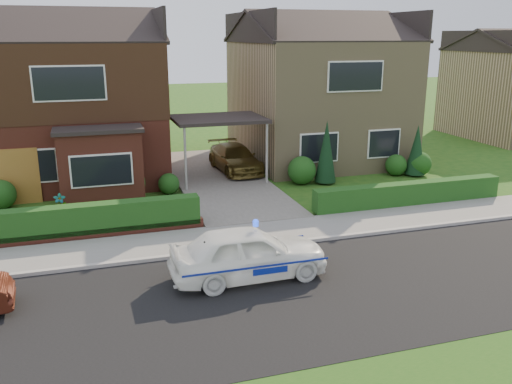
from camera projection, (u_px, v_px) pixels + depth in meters
name	position (u px, v px, depth m)	size (l,w,h in m)	color
ground	(324.00, 289.00, 13.49)	(120.00, 120.00, 0.00)	#1C4C14
road	(324.00, 289.00, 13.49)	(60.00, 6.00, 0.02)	black
kerb	(282.00, 244.00, 16.27)	(60.00, 0.16, 0.12)	#9E9993
sidewalk	(271.00, 232.00, 17.23)	(60.00, 2.00, 0.10)	slate
driveway	(219.00, 179.00, 23.55)	(3.80, 12.00, 0.12)	#666059
house_left	(72.00, 90.00, 23.50)	(7.50, 9.53, 7.25)	brown
house_right	(317.00, 86.00, 26.96)	(7.50, 8.06, 7.25)	#9E8961
carport_link	(219.00, 120.00, 22.79)	(3.80, 3.00, 2.77)	black
garage_door	(8.00, 177.00, 19.95)	(2.20, 0.10, 2.10)	brown
dwarf_wall	(80.00, 235.00, 16.63)	(7.70, 0.25, 0.36)	brown
hedge_left	(80.00, 239.00, 16.82)	(7.50, 0.55, 0.90)	#123912
hedge_right	(408.00, 206.00, 20.06)	(7.50, 0.55, 0.80)	#123912
shrub_left_far	(1.00, 195.00, 19.60)	(1.08, 1.08, 1.08)	#123912
shrub_left_mid	(128.00, 183.00, 20.68)	(1.32, 1.32, 1.32)	#123912
shrub_left_near	(169.00, 184.00, 21.48)	(0.84, 0.84, 0.84)	#123912
shrub_right_near	(302.00, 170.00, 22.86)	(1.20, 1.20, 1.20)	#123912
shrub_right_mid	(396.00, 165.00, 24.30)	(0.96, 0.96, 0.96)	#123912
shrub_right_far	(419.00, 164.00, 24.30)	(1.08, 1.08, 1.08)	#123912
conifer_a	(326.00, 154.00, 22.76)	(0.90, 0.90, 2.60)	black
conifer_b	(416.00, 152.00, 24.08)	(0.90, 0.90, 2.20)	black
police_car	(248.00, 253.00, 13.93)	(3.73, 4.08, 1.55)	white
driveway_car	(235.00, 158.00, 24.63)	(1.65, 4.06, 1.18)	brown
potted_plant_a	(60.00, 205.00, 18.85)	(0.42, 0.28, 0.79)	gray
potted_plant_b	(182.00, 212.00, 18.17)	(0.34, 0.43, 0.78)	gray
potted_plant_c	(182.00, 211.00, 18.16)	(0.46, 0.46, 0.82)	gray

